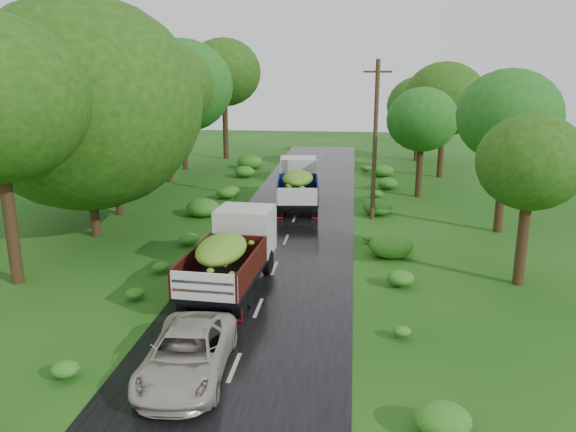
% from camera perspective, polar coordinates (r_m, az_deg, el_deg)
% --- Properties ---
extents(ground, '(120.00, 120.00, 0.00)m').
position_cam_1_polar(ground, '(16.17, -5.48, -15.11)').
color(ground, '#11420E').
rests_on(ground, ground).
extents(road, '(6.50, 80.00, 0.02)m').
position_cam_1_polar(road, '(20.57, -2.57, -8.20)').
color(road, black).
rests_on(road, ground).
extents(road_lines, '(0.12, 69.60, 0.00)m').
position_cam_1_polar(road_lines, '(21.48, -2.15, -7.14)').
color(road_lines, '#BFB78C').
rests_on(road_lines, road).
extents(truck_near, '(2.62, 6.43, 2.65)m').
position_cam_1_polar(truck_near, '(20.96, -5.65, -3.47)').
color(truck_near, black).
rests_on(truck_near, ground).
extents(truck_far, '(2.80, 6.53, 2.67)m').
position_cam_1_polar(truck_far, '(33.18, 1.02, 3.46)').
color(truck_far, black).
rests_on(truck_far, ground).
extents(car, '(2.38, 4.70, 1.28)m').
position_cam_1_polar(car, '(15.64, -10.21, -13.65)').
color(car, '#B0A89D').
rests_on(car, road).
extents(utility_pole, '(1.49, 0.25, 8.49)m').
position_cam_1_polar(utility_pole, '(30.45, 8.85, 7.72)').
color(utility_pole, '#382616').
rests_on(utility_pole, ground).
extents(trees_left, '(7.03, 34.68, 9.29)m').
position_cam_1_polar(trees_left, '(36.02, -15.03, 12.23)').
color(trees_left, black).
rests_on(trees_left, ground).
extents(trees_right, '(6.24, 32.80, 7.37)m').
position_cam_1_polar(trees_right, '(38.31, 16.05, 10.01)').
color(trees_right, black).
rests_on(trees_right, ground).
extents(shrubs, '(11.90, 44.00, 0.70)m').
position_cam_1_polar(shrubs, '(28.90, 0.25, -0.63)').
color(shrubs, '#165D16').
rests_on(shrubs, ground).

